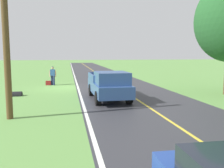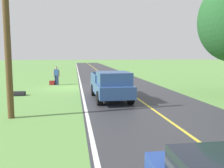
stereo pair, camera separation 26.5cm
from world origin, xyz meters
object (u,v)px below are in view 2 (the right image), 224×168
hitchhiker_walking (56,74)px  suitcase_carried (52,83)px  utility_pole_roadside (7,38)px  pickup_truck_passing (111,85)px

hitchhiker_walking → suitcase_carried: hitchhiker_walking is taller
utility_pole_roadside → hitchhiker_walking: bearing=-95.7°
suitcase_carried → utility_pole_roadside: utility_pole_roadside is taller
hitchhiker_walking → suitcase_carried: bearing=6.4°
suitcase_carried → pickup_truck_passing: pickup_truck_passing is taller
pickup_truck_passing → utility_pole_roadside: utility_pole_roadside is taller
hitchhiker_walking → utility_pole_roadside: size_ratio=0.25×
hitchhiker_walking → pickup_truck_passing: pickup_truck_passing is taller
suitcase_carried → utility_pole_roadside: bearing=0.8°
hitchhiker_walking → pickup_truck_passing: (-3.89, 8.30, -0.01)m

